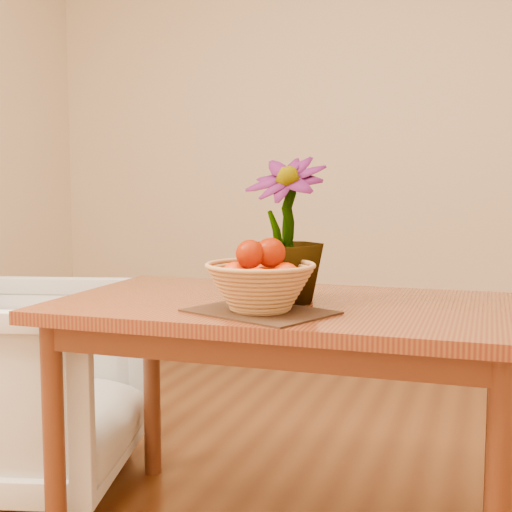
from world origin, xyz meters
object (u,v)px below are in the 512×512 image
(table, at_px, (287,330))
(wicker_basket, at_px, (260,289))
(potted_plant, at_px, (285,230))
(armchair, at_px, (18,376))

(table, xyz_separation_m, wicker_basket, (-0.02, -0.20, 0.16))
(wicker_basket, distance_m, potted_plant, 0.24)
(table, relative_size, wicker_basket, 4.54)
(table, height_order, potted_plant, potted_plant)
(potted_plant, xyz_separation_m, armchair, (-1.02, 0.07, -0.56))
(wicker_basket, xyz_separation_m, armchair, (-1.01, 0.26, -0.41))
(potted_plant, distance_m, armchair, 1.16)
(potted_plant, bearing_deg, table, 55.38)
(table, distance_m, wicker_basket, 0.25)
(table, xyz_separation_m, potted_plant, (-0.01, -0.01, 0.31))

